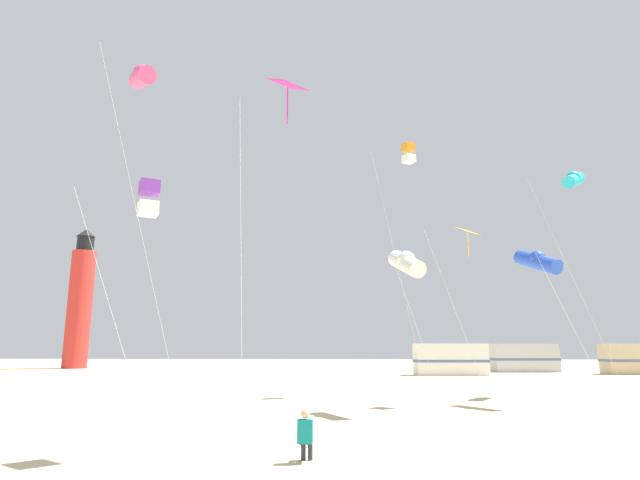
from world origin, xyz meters
The scene contains 13 objects.
kite_flyer_standing centered at (-0.87, 6.55, 0.61)m, with size 0.35×0.51×1.16m.
kite_box_orange centered at (3.74, 23.18, 13.60)m, with size 2.60×2.60×14.22m.
kite_diamond_gold centered at (5.73, 18.38, 7.58)m, with size 2.66×2.66×8.09m.
kite_tube_white centered at (2.54, 15.46, 5.93)m, with size 1.96×2.59×6.63m.
kite_box_violet centered at (-6.22, 9.86, 7.20)m, with size 3.06×2.21×7.78m.
kite_tube_rainbow centered at (-8.00, 12.80, 13.12)m, with size 3.50×3.76×13.83m.
kite_tube_blue centered at (8.89, 18.42, 6.43)m, with size 3.22×3.61×7.13m.
kite_tube_cyan centered at (12.99, 23.16, 11.85)m, with size 3.76×3.93×12.56m.
kite_diamond_magenta centered at (-1.61, 7.67, 9.44)m, with size 2.14×2.23×10.07m.
lighthouse_distant centered at (-32.19, 55.35, 7.84)m, with size 2.80×2.80×16.80m.
rv_van_white centered at (9.30, 43.10, 1.39)m, with size 6.60×2.83×2.80m.
rv_van_silver centered at (17.97, 49.54, 1.39)m, with size 6.58×2.77×2.80m.
rv_van_tan centered at (27.14, 45.41, 1.39)m, with size 6.45×2.37×2.80m.
Camera 1 is at (0.14, -5.85, 2.56)m, focal length 29.22 mm.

